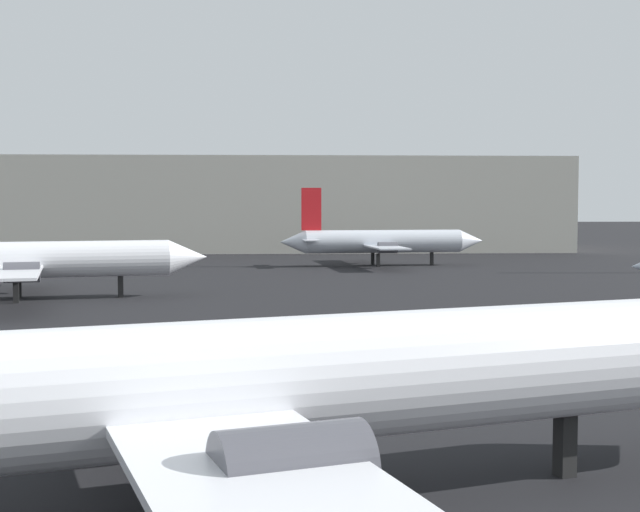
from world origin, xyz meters
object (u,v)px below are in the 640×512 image
object	(u,v)px
airplane_at_gate	(231,385)
airplane_far_left	(381,241)
airplane_distant	(27,260)
baggage_cart	(440,361)

from	to	relation	value
airplane_at_gate	airplane_far_left	distance (m)	84.20
airplane_distant	baggage_cart	xyz separation A→B (m)	(26.53, -31.59, -2.41)
airplane_at_gate	airplane_far_left	xyz separation A→B (m)	(14.01, 83.02, -0.45)
airplane_far_left	airplane_at_gate	bearing A→B (deg)	-105.78
airplane_at_gate	baggage_cart	bearing A→B (deg)	45.85
baggage_cart	airplane_at_gate	bearing A→B (deg)	-0.92
baggage_cart	airplane_distant	bearing A→B (deg)	-114.62
airplane_far_left	baggage_cart	distance (m)	66.24
airplane_distant	airplane_far_left	bearing A→B (deg)	34.59
airplane_far_left	baggage_cart	size ratio (longest dim) A/B	9.13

